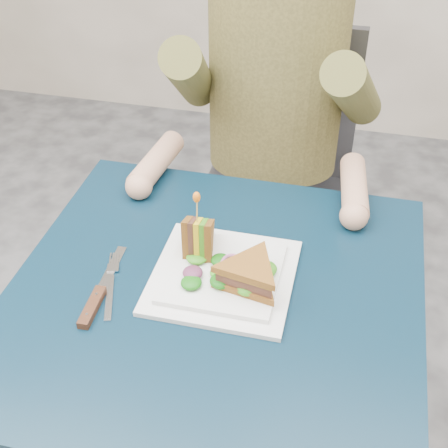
% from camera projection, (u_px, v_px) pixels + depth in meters
% --- Properties ---
extents(table, '(0.75, 0.75, 0.73)m').
position_uv_depth(table, '(214.00, 321.00, 1.19)').
color(table, black).
rests_on(table, ground).
extents(chair, '(0.42, 0.40, 0.93)m').
position_uv_depth(chair, '(276.00, 166.00, 1.82)').
color(chair, '#47474C').
rests_on(chair, ground).
extents(diner, '(0.54, 0.59, 0.74)m').
position_uv_depth(diner, '(276.00, 59.00, 1.51)').
color(diner, brown).
rests_on(diner, chair).
extents(plate, '(0.26, 0.26, 0.02)m').
position_uv_depth(plate, '(223.00, 275.00, 1.16)').
color(plate, white).
rests_on(plate, table).
extents(sandwich_flat, '(0.16, 0.16, 0.05)m').
position_uv_depth(sandwich_flat, '(250.00, 274.00, 1.11)').
color(sandwich_flat, brown).
rests_on(sandwich_flat, plate).
extents(sandwich_upright, '(0.08, 0.12, 0.12)m').
position_uv_depth(sandwich_upright, '(198.00, 237.00, 1.17)').
color(sandwich_upright, brown).
rests_on(sandwich_upright, plate).
extents(fork, '(0.07, 0.18, 0.01)m').
position_uv_depth(fork, '(111.00, 287.00, 1.14)').
color(fork, silver).
rests_on(fork, table).
extents(knife, '(0.03, 0.22, 0.02)m').
position_uv_depth(knife, '(96.00, 299.00, 1.11)').
color(knife, silver).
rests_on(knife, table).
extents(toothpick, '(0.01, 0.01, 0.06)m').
position_uv_depth(toothpick, '(197.00, 210.00, 1.14)').
color(toothpick, tan).
rests_on(toothpick, sandwich_upright).
extents(toothpick_frill, '(0.01, 0.01, 0.02)m').
position_uv_depth(toothpick_frill, '(197.00, 197.00, 1.12)').
color(toothpick_frill, orange).
rests_on(toothpick_frill, sandwich_upright).
extents(lettuce_spill, '(0.15, 0.13, 0.02)m').
position_uv_depth(lettuce_spill, '(227.00, 264.00, 1.15)').
color(lettuce_spill, '#337A14').
rests_on(lettuce_spill, plate).
extents(onion_ring, '(0.04, 0.04, 0.02)m').
position_uv_depth(onion_ring, '(232.00, 264.00, 1.14)').
color(onion_ring, '#9E4C7A').
rests_on(onion_ring, plate).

